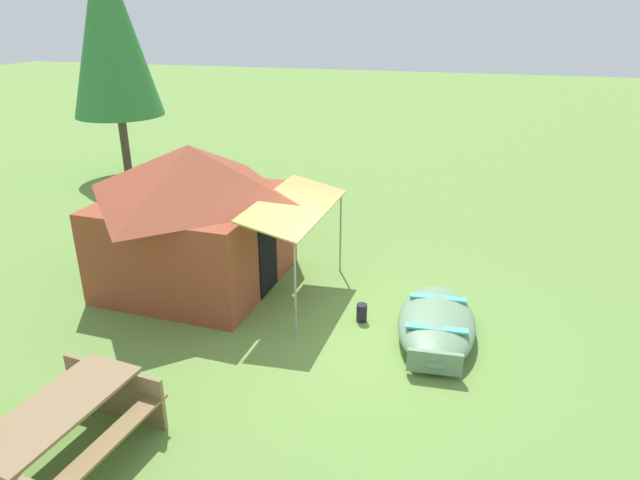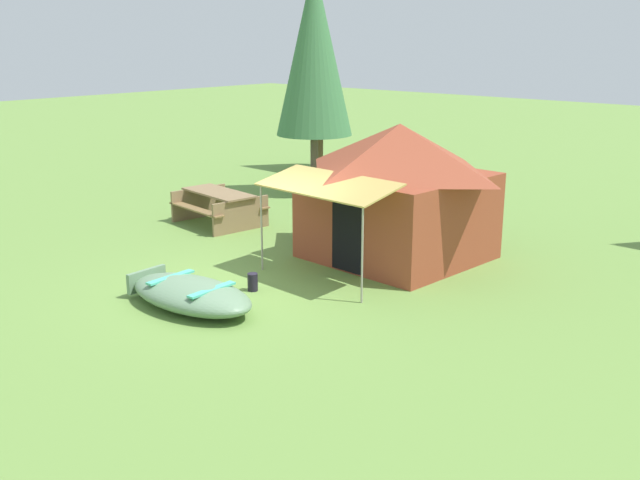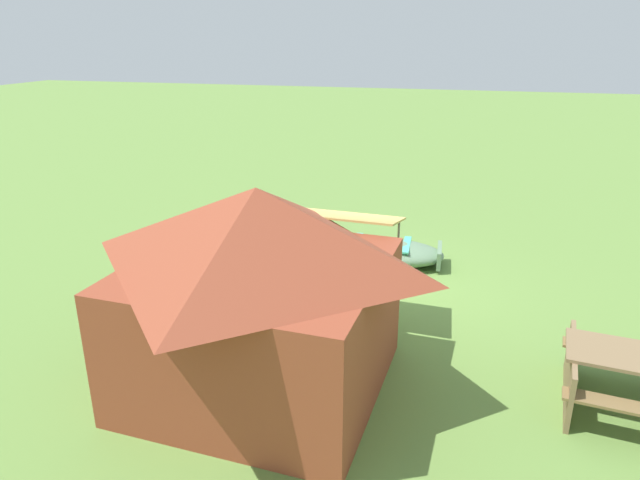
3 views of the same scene
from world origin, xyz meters
TOP-DOWN VIEW (x-y plane):
  - ground_plane at (0.00, 0.00)m, footprint 80.00×80.00m
  - beached_rowboat at (0.09, -1.32)m, footprint 2.56×1.36m
  - canvas_cabin_tent at (0.92, 3.28)m, footprint 3.45×4.31m
  - picnic_table at (-3.82, 2.68)m, footprint 2.15×1.76m
  - cooler_box at (-0.16, 2.33)m, footprint 0.47×0.53m
  - fuel_can at (0.24, -0.06)m, footprint 0.22×0.22m
  - pine_tree_back_left at (-6.95, 9.69)m, footprint 2.01×2.01m
  - pine_tree_back_right at (-4.58, 6.88)m, footprint 2.11×2.11m

SIDE VIEW (x-z plane):
  - ground_plane at x=0.00m, z-range 0.00..0.00m
  - fuel_can at x=0.24m, z-range 0.00..0.32m
  - cooler_box at x=-0.16m, z-range 0.00..0.36m
  - beached_rowboat at x=0.09m, z-range 0.01..0.48m
  - picnic_table at x=-3.82m, z-range 0.11..0.89m
  - canvas_cabin_tent at x=0.92m, z-range 0.05..2.74m
  - pine_tree_back_left at x=-6.95m, z-range 0.65..5.88m
  - pine_tree_back_right at x=-4.58m, z-range 0.81..7.05m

